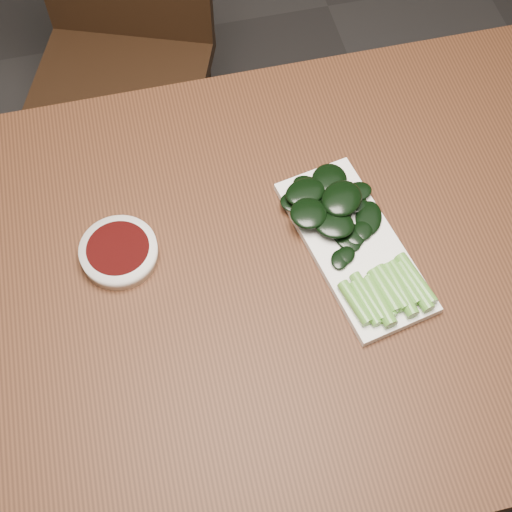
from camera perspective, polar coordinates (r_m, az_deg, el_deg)
The scene contains 6 objects.
ground at distance 1.76m, azimuth 0.24°, elevation -12.84°, with size 6.00×6.00×0.00m, color #2B2928.
table at distance 1.13m, azimuth 0.36°, elevation -3.02°, with size 1.40×0.80×0.75m.
chair_far at distance 1.74m, azimuth -10.74°, elevation 15.64°, with size 0.51×0.51×0.89m.
sauce_bowl at distance 1.09m, azimuth -10.90°, elevation 0.31°, with size 0.12×0.12×0.03m.
serving_plate at distance 1.09m, azimuth 7.84°, elevation 0.81°, with size 0.18×0.32×0.01m.
gai_lan at distance 1.07m, azimuth 7.78°, elevation 1.33°, with size 0.18×0.30×0.03m.
Camera 1 is at (-0.12, -0.49, 1.69)m, focal length 50.00 mm.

